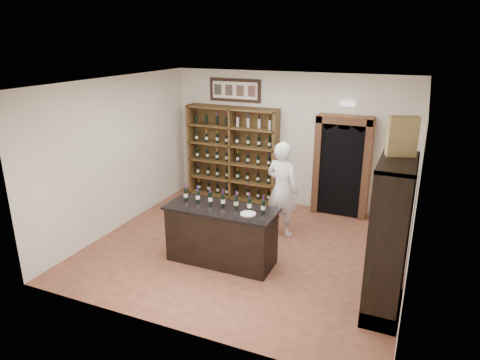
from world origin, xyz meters
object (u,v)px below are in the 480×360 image
at_px(counter_bottle_0, 186,194).
at_px(wine_shelf, 233,153).
at_px(shopkeeper, 282,189).
at_px(wine_crate, 402,136).
at_px(side_cabinet, 389,261).
at_px(tasting_counter, 221,235).

bearing_deg(counter_bottle_0, wine_shelf, 97.58).
bearing_deg(wine_shelf, shopkeeper, -41.05).
bearing_deg(shopkeeper, wine_crate, 160.27).
bearing_deg(wine_shelf, counter_bottle_0, -82.42).
height_order(shopkeeper, wine_crate, wine_crate).
relative_size(wine_shelf, wine_crate, 4.15).
distance_m(counter_bottle_0, side_cabinet, 3.48).
distance_m(side_cabinet, wine_crate, 1.73).
relative_size(tasting_counter, counter_bottle_0, 6.27).
distance_m(wine_shelf, shopkeeper, 2.26).
bearing_deg(shopkeeper, side_cabinet, 156.53).
xyz_separation_m(side_cabinet, shopkeeper, (-2.13, 1.76, 0.18)).
height_order(wine_shelf, wine_crate, wine_crate).
height_order(counter_bottle_0, side_cabinet, side_cabinet).
xyz_separation_m(tasting_counter, wine_crate, (2.69, -0.05, 1.97)).
xyz_separation_m(wine_shelf, tasting_counter, (1.10, -2.93, -0.61)).
relative_size(side_cabinet, wine_crate, 4.15).
bearing_deg(side_cabinet, wine_crate, 98.87).
bearing_deg(wine_shelf, tasting_counter, -69.44).
distance_m(side_cabinet, shopkeeper, 2.76).
bearing_deg(counter_bottle_0, tasting_counter, -6.27).
relative_size(wine_shelf, shopkeeper, 1.18).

